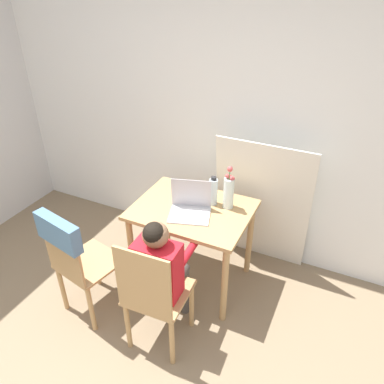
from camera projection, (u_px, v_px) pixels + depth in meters
name	position (u px, v px, depth m)	size (l,w,h in m)	color
wall_back	(228.00, 120.00, 3.13)	(6.40, 0.05, 2.50)	white
dining_table	(192.00, 220.00, 2.97)	(0.90, 0.69, 0.74)	tan
chair_occupied	(154.00, 296.00, 2.48)	(0.42, 0.42, 0.95)	tan
chair_spare	(72.00, 252.00, 2.63)	(0.47, 0.50, 0.96)	tan
person_seated	(161.00, 265.00, 2.50)	(0.33, 0.43, 1.04)	red
laptop	(190.00, 206.00, 2.84)	(0.37, 0.33, 0.25)	#B2B2B7
flower_vase	(229.00, 191.00, 2.85)	(0.08, 0.08, 0.37)	silver
water_bottle	(213.00, 191.00, 2.91)	(0.07, 0.07, 0.24)	silver
cardboard_panel	(261.00, 205.00, 3.22)	(0.82, 0.18, 1.20)	silver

